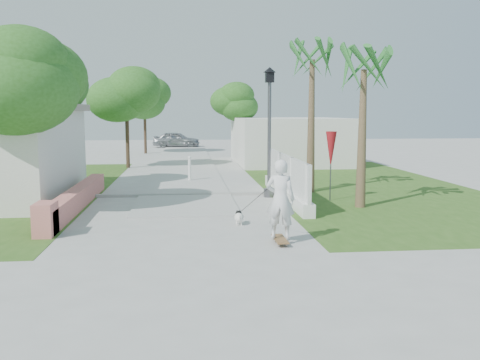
{
  "coord_description": "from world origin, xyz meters",
  "views": [
    {
      "loc": [
        0.03,
        -12.65,
        2.92
      ],
      "look_at": [
        1.49,
        1.63,
        1.1
      ],
      "focal_mm": 40.0,
      "sensor_mm": 36.0,
      "label": 1
    }
  ],
  "objects": [
    {
      "name": "tree_path_left",
      "position": [
        -2.98,
        15.98,
        3.82
      ],
      "size": [
        3.4,
        3.4,
        5.23
      ],
      "color": "#4C3826",
      "rests_on": "ground"
    },
    {
      "name": "tree_left_near",
      "position": [
        -4.48,
        2.98,
        3.82
      ],
      "size": [
        3.6,
        3.6,
        5.28
      ],
      "color": "#4C3826",
      "rests_on": "ground"
    },
    {
      "name": "palm_far",
      "position": [
        4.6,
        6.5,
        4.48
      ],
      "size": [
        1.8,
        1.8,
        5.3
      ],
      "color": "brown",
      "rests_on": "ground"
    },
    {
      "name": "tree_path_far",
      "position": [
        -2.78,
        25.98,
        3.82
      ],
      "size": [
        3.2,
        3.2,
        5.17
      ],
      "color": "#4C3826",
      "rests_on": "ground"
    },
    {
      "name": "grass_right",
      "position": [
        7.0,
        8.0,
        0.01
      ],
      "size": [
        8.0,
        20.0,
        0.01
      ],
      "primitive_type": "cube",
      "color": "#325A1C",
      "rests_on": "ground"
    },
    {
      "name": "street_lamp",
      "position": [
        2.9,
        5.5,
        2.43
      ],
      "size": [
        0.44,
        0.44,
        4.44
      ],
      "color": "#59595E",
      "rests_on": "ground"
    },
    {
      "name": "parked_car",
      "position": [
        -0.69,
        32.55,
        0.66
      ],
      "size": [
        4.05,
        2.07,
        1.32
      ],
      "primitive_type": "imported",
      "rotation": [
        0.0,
        0.0,
        1.43
      ],
      "color": "#A5A7AD",
      "rests_on": "ground"
    },
    {
      "name": "building_right",
      "position": [
        6.0,
        18.0,
        1.3
      ],
      "size": [
        6.0,
        8.0,
        2.6
      ],
      "primitive_type": "cube",
      "color": "silver",
      "rests_on": "ground"
    },
    {
      "name": "bollard",
      "position": [
        0.2,
        10.0,
        0.58
      ],
      "size": [
        0.14,
        0.14,
        1.09
      ],
      "color": "white",
      "rests_on": "ground"
    },
    {
      "name": "tree_left_mid",
      "position": [
        -5.48,
        8.48,
        3.5
      ],
      "size": [
        3.2,
        3.2,
        4.85
      ],
      "color": "#4C3826",
      "rests_on": "ground"
    },
    {
      "name": "palm_near",
      "position": [
        5.4,
        3.2,
        3.95
      ],
      "size": [
        1.8,
        1.8,
        4.7
      ],
      "color": "brown",
      "rests_on": "ground"
    },
    {
      "name": "path_strip",
      "position": [
        0.0,
        20.0,
        0.03
      ],
      "size": [
        3.2,
        36.0,
        0.06
      ],
      "primitive_type": "cube",
      "color": "#B7B7B2",
      "rests_on": "ground"
    },
    {
      "name": "lattice_fence",
      "position": [
        3.4,
        5.0,
        0.54
      ],
      "size": [
        0.35,
        7.0,
        1.5
      ],
      "color": "white",
      "rests_on": "ground"
    },
    {
      "name": "patio_umbrella",
      "position": [
        4.8,
        4.5,
        1.69
      ],
      "size": [
        0.36,
        0.36,
        2.3
      ],
      "color": "#59595E",
      "rests_on": "ground"
    },
    {
      "name": "skateboarder",
      "position": [
        1.79,
        -0.31,
        0.84
      ],
      "size": [
        1.09,
        2.75,
        1.89
      ],
      "rotation": [
        0.0,
        0.0,
        2.82
      ],
      "color": "brown",
      "rests_on": "ground"
    },
    {
      "name": "pink_wall",
      "position": [
        -3.3,
        3.55,
        0.31
      ],
      "size": [
        0.45,
        8.2,
        0.8
      ],
      "color": "#E48575",
      "rests_on": "ground"
    },
    {
      "name": "tree_path_right",
      "position": [
        3.22,
        19.98,
        3.49
      ],
      "size": [
        3.0,
        3.0,
        4.79
      ],
      "color": "#4C3826",
      "rests_on": "ground"
    },
    {
      "name": "curb",
      "position": [
        0.0,
        6.0,
        0.05
      ],
      "size": [
        6.5,
        0.25,
        0.1
      ],
      "primitive_type": "cube",
      "color": "#999993",
      "rests_on": "ground"
    },
    {
      "name": "ground",
      "position": [
        0.0,
        0.0,
        0.0
      ],
      "size": [
        90.0,
        90.0,
        0.0
      ],
      "primitive_type": "plane",
      "color": "#B7B7B2",
      "rests_on": "ground"
    },
    {
      "name": "dog",
      "position": [
        1.4,
        1.03,
        0.2
      ],
      "size": [
        0.25,
        0.53,
        0.36
      ],
      "rotation": [
        0.0,
        0.0,
        -0.03
      ],
      "color": "white",
      "rests_on": "ground"
    }
  ]
}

